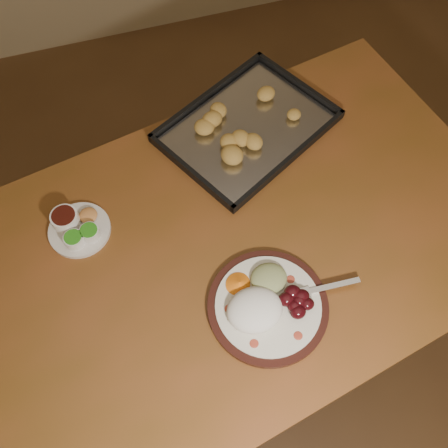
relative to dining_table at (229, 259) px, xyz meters
name	(u,v)px	position (x,y,z in m)	size (l,w,h in m)	color
ground	(279,384)	(0.12, -0.26, -0.65)	(4.00, 4.00, 0.00)	brown
dining_table	(229,259)	(0.00, 0.00, 0.00)	(1.65, 1.18, 0.75)	brown
dinner_plate	(266,304)	(0.03, -0.19, 0.12)	(0.38, 0.29, 0.07)	black
condiment_saucer	(77,227)	(-0.37, 0.15, 0.12)	(0.16, 0.16, 0.05)	beige
baking_tray	(248,126)	(0.16, 0.34, 0.11)	(0.57, 0.52, 0.05)	black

